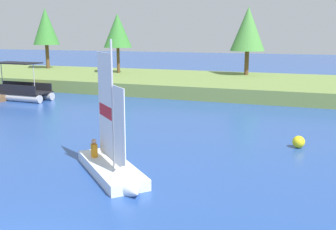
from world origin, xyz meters
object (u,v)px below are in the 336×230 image
at_px(channel_buoy, 299,142).
at_px(wooden_dock, 17,93).
at_px(shoreline_tree_left, 46,27).
at_px(shoreline_tree_centre, 248,29).
at_px(sailboat, 118,171).
at_px(shoreline_tree_midleft, 118,31).
at_px(pontoon_boat, 19,91).

bearing_deg(channel_buoy, wooden_dock, 160.77).
relative_size(shoreline_tree_left, shoreline_tree_centre, 1.05).
bearing_deg(shoreline_tree_centre, sailboat, -89.54).
height_order(shoreline_tree_midleft, wooden_dock, shoreline_tree_midleft).
bearing_deg(channel_buoy, shoreline_tree_centre, 105.74).
bearing_deg(sailboat, channel_buoy, 92.52).
height_order(shoreline_tree_midleft, sailboat, shoreline_tree_midleft).
relative_size(shoreline_tree_centre, channel_buoy, 11.80).
height_order(shoreline_tree_midleft, shoreline_tree_centre, shoreline_tree_centre).
xyz_separation_m(shoreline_tree_centre, channel_buoy, (6.01, -21.34, -5.26)).
bearing_deg(shoreline_tree_left, wooden_dock, -63.14).
bearing_deg(sailboat, shoreline_tree_midleft, 160.98).
distance_m(shoreline_tree_left, wooden_dock, 15.47).
xyz_separation_m(shoreline_tree_centre, wooden_dock, (-16.74, -13.40, -5.31)).
relative_size(shoreline_tree_midleft, channel_buoy, 10.84).
bearing_deg(sailboat, wooden_dock, -176.95).
xyz_separation_m(wooden_dock, channel_buoy, (22.76, -7.94, 0.05)).
bearing_deg(shoreline_tree_left, channel_buoy, -35.39).
distance_m(shoreline_tree_midleft, sailboat, 29.03).
bearing_deg(wooden_dock, shoreline_tree_left, 116.86).
xyz_separation_m(sailboat, channel_buoy, (5.79, 6.62, -0.09)).
distance_m(shoreline_tree_centre, channel_buoy, 22.78).
relative_size(shoreline_tree_left, channel_buoy, 12.36).
height_order(shoreline_tree_left, channel_buoy, shoreline_tree_left).
relative_size(shoreline_tree_midleft, wooden_dock, 0.92).
bearing_deg(wooden_dock, channel_buoy, -19.23).
height_order(shoreline_tree_centre, sailboat, shoreline_tree_centre).
relative_size(wooden_dock, sailboat, 1.22).
xyz_separation_m(shoreline_tree_midleft, sailboat, (13.11, -25.40, -5.03)).
bearing_deg(shoreline_tree_centre, shoreline_tree_left, -178.64).
bearing_deg(channel_buoy, pontoon_boat, 163.11).
bearing_deg(sailboat, shoreline_tree_centre, 134.14).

